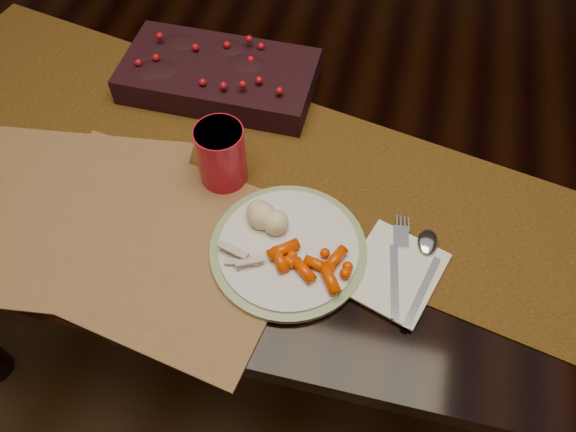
% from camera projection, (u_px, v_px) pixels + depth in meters
% --- Properties ---
extents(floor, '(5.00, 5.00, 0.00)m').
position_uv_depth(floor, '(317.00, 297.00, 1.68)').
color(floor, black).
rests_on(floor, ground).
extents(dining_table, '(1.80, 1.00, 0.75)m').
position_uv_depth(dining_table, '(323.00, 229.00, 1.37)').
color(dining_table, black).
rests_on(dining_table, floor).
extents(table_runner, '(1.57, 0.63, 0.00)m').
position_uv_depth(table_runner, '(293.00, 166.00, 1.00)').
color(table_runner, '#4C3214').
rests_on(table_runner, dining_table).
extents(centerpiece, '(0.37, 0.19, 0.07)m').
position_uv_depth(centerpiece, '(219.00, 72.00, 1.08)').
color(centerpiece, black).
rests_on(centerpiece, table_runner).
extents(placemat_main, '(0.51, 0.41, 0.00)m').
position_uv_depth(placemat_main, '(152.00, 242.00, 0.91)').
color(placemat_main, brown).
rests_on(placemat_main, dining_table).
extents(placemat_second, '(0.53, 0.41, 0.00)m').
position_uv_depth(placemat_second, '(31.00, 211.00, 0.94)').
color(placemat_second, brown).
rests_on(placemat_second, dining_table).
extents(dinner_plate, '(0.31, 0.31, 0.01)m').
position_uv_depth(dinner_plate, '(288.00, 249.00, 0.89)').
color(dinner_plate, silver).
rests_on(dinner_plate, placemat_main).
extents(baby_carrots, '(0.13, 0.12, 0.02)m').
position_uv_depth(baby_carrots, '(305.00, 265.00, 0.85)').
color(baby_carrots, '#D83A00').
rests_on(baby_carrots, dinner_plate).
extents(mashed_potatoes, '(0.10, 0.09, 0.05)m').
position_uv_depth(mashed_potatoes, '(274.00, 209.00, 0.90)').
color(mashed_potatoes, tan).
rests_on(mashed_potatoes, dinner_plate).
extents(turkey_shreds, '(0.07, 0.06, 0.02)m').
position_uv_depth(turkey_shreds, '(241.00, 255.00, 0.87)').
color(turkey_shreds, '#C6AFA1').
rests_on(turkey_shreds, dinner_plate).
extents(napkin, '(0.17, 0.18, 0.01)m').
position_uv_depth(napkin, '(395.00, 272.00, 0.87)').
color(napkin, white).
rests_on(napkin, placemat_main).
extents(fork, '(0.05, 0.17, 0.00)m').
position_uv_depth(fork, '(396.00, 269.00, 0.87)').
color(fork, silver).
rests_on(fork, napkin).
extents(spoon, '(0.08, 0.17, 0.00)m').
position_uv_depth(spoon, '(424.00, 276.00, 0.86)').
color(spoon, silver).
rests_on(spoon, napkin).
extents(red_cup, '(0.11, 0.11, 0.11)m').
position_uv_depth(red_cup, '(221.00, 155.00, 0.94)').
color(red_cup, '#B61225').
rests_on(red_cup, placemat_main).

